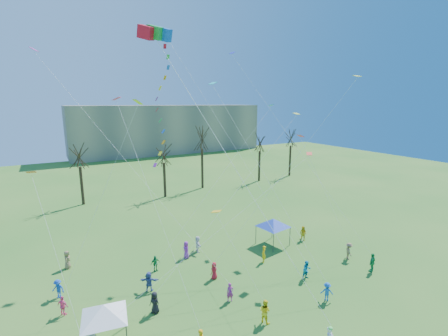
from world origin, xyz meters
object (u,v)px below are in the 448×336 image
canopy_tent_white (104,311)px  canopy_tent_blue (273,223)px  distant_building (169,129)px

canopy_tent_white → canopy_tent_blue: size_ratio=0.95×
distant_building → canopy_tent_white: bearing=-112.8°
canopy_tent_blue → distant_building: bearing=79.2°
canopy_tent_blue → canopy_tent_white: bearing=-161.4°
canopy_tent_white → canopy_tent_blue: bearing=18.6°
distant_building → canopy_tent_blue: distant_building is taller
canopy_tent_white → canopy_tent_blue: canopy_tent_blue is taller
canopy_tent_white → canopy_tent_blue: (19.01, 6.39, 0.12)m
distant_building → canopy_tent_blue: bearing=-100.8°
canopy_tent_white → canopy_tent_blue: 20.06m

